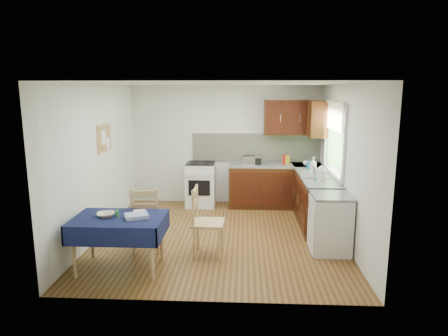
{
  "coord_description": "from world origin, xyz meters",
  "views": [
    {
      "loc": [
        0.4,
        -6.31,
        2.41
      ],
      "look_at": [
        0.06,
        0.34,
        1.1
      ],
      "focal_mm": 32.0,
      "sensor_mm": 36.0,
      "label": 1
    }
  ],
  "objects_px": {
    "dining_table": "(119,225)",
    "toaster": "(249,160)",
    "chair_far": "(146,218)",
    "sandwich_press": "(253,160)",
    "dish_rack": "(315,175)",
    "chair_near": "(205,219)",
    "kettle": "(321,175)"
  },
  "relations": [
    {
      "from": "sandwich_press",
      "to": "dining_table",
      "type": "bearing_deg",
      "value": -139.31
    },
    {
      "from": "dish_rack",
      "to": "kettle",
      "type": "relative_size",
      "value": 1.65
    },
    {
      "from": "chair_far",
      "to": "dish_rack",
      "type": "height_order",
      "value": "dish_rack"
    },
    {
      "from": "toaster",
      "to": "dish_rack",
      "type": "height_order",
      "value": "dish_rack"
    },
    {
      "from": "sandwich_press",
      "to": "kettle",
      "type": "relative_size",
      "value": 1.12
    },
    {
      "from": "toaster",
      "to": "dish_rack",
      "type": "bearing_deg",
      "value": -44.79
    },
    {
      "from": "chair_near",
      "to": "sandwich_press",
      "type": "xyz_separation_m",
      "value": [
        0.76,
        2.54,
        0.45
      ]
    },
    {
      "from": "dining_table",
      "to": "chair_far",
      "type": "relative_size",
      "value": 1.21
    },
    {
      "from": "chair_far",
      "to": "toaster",
      "type": "bearing_deg",
      "value": -130.78
    },
    {
      "from": "sandwich_press",
      "to": "dish_rack",
      "type": "height_order",
      "value": "dish_rack"
    },
    {
      "from": "toaster",
      "to": "dish_rack",
      "type": "relative_size",
      "value": 0.55
    },
    {
      "from": "chair_far",
      "to": "dish_rack",
      "type": "xyz_separation_m",
      "value": [
        2.7,
        1.3,
        0.4
      ]
    },
    {
      "from": "sandwich_press",
      "to": "kettle",
      "type": "height_order",
      "value": "kettle"
    },
    {
      "from": "toaster",
      "to": "sandwich_press",
      "type": "bearing_deg",
      "value": 38.17
    },
    {
      "from": "sandwich_press",
      "to": "dish_rack",
      "type": "relative_size",
      "value": 0.68
    },
    {
      "from": "chair_far",
      "to": "sandwich_press",
      "type": "xyz_separation_m",
      "value": [
        1.65,
        2.47,
        0.46
      ]
    },
    {
      "from": "dining_table",
      "to": "kettle",
      "type": "relative_size",
      "value": 4.4
    },
    {
      "from": "dining_table",
      "to": "toaster",
      "type": "bearing_deg",
      "value": 63.48
    },
    {
      "from": "dining_table",
      "to": "sandwich_press",
      "type": "xyz_separation_m",
      "value": [
        1.86,
        3.07,
        0.36
      ]
    },
    {
      "from": "dining_table",
      "to": "dish_rack",
      "type": "bearing_deg",
      "value": 37.16
    },
    {
      "from": "dining_table",
      "to": "dish_rack",
      "type": "distance_m",
      "value": 3.49
    },
    {
      "from": "dining_table",
      "to": "chair_near",
      "type": "height_order",
      "value": "chair_near"
    },
    {
      "from": "dish_rack",
      "to": "toaster",
      "type": "bearing_deg",
      "value": 143.71
    },
    {
      "from": "chair_near",
      "to": "kettle",
      "type": "bearing_deg",
      "value": -60.44
    },
    {
      "from": "chair_far",
      "to": "toaster",
      "type": "distance_m",
      "value": 2.89
    },
    {
      "from": "chair_far",
      "to": "chair_near",
      "type": "relative_size",
      "value": 0.98
    },
    {
      "from": "dish_rack",
      "to": "kettle",
      "type": "bearing_deg",
      "value": -77.41
    },
    {
      "from": "sandwich_press",
      "to": "toaster",
      "type": "bearing_deg",
      "value": -158.72
    },
    {
      "from": "sandwich_press",
      "to": "kettle",
      "type": "xyz_separation_m",
      "value": [
        1.09,
        -1.56,
        0.03
      ]
    },
    {
      "from": "kettle",
      "to": "chair_near",
      "type": "bearing_deg",
      "value": -152.18
    },
    {
      "from": "chair_far",
      "to": "kettle",
      "type": "height_order",
      "value": "kettle"
    },
    {
      "from": "dish_rack",
      "to": "kettle",
      "type": "xyz_separation_m",
      "value": [
        0.04,
        -0.39,
        0.1
      ]
    }
  ]
}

